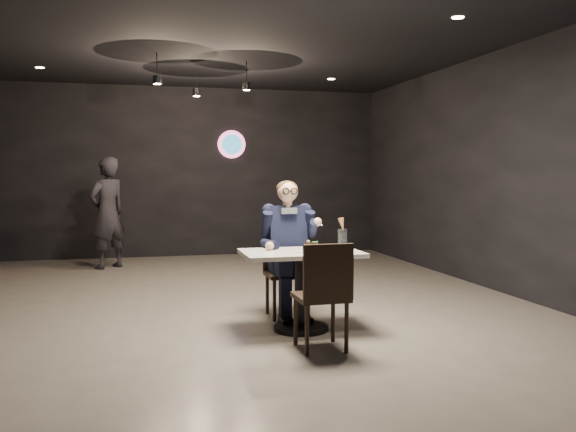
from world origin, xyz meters
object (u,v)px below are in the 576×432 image
object	(u,v)px
main_table	(301,291)
passerby	(107,213)
chair_far	(287,273)
chair_near	(321,295)
sundae_glass	(342,240)
seated_man	(287,247)

from	to	relation	value
main_table	passerby	distance (m)	4.80
chair_far	chair_near	distance (m)	1.18
main_table	chair_far	distance (m)	0.56
sundae_glass	chair_far	bearing A→B (deg)	123.98
chair_far	passerby	size ratio (longest dim) A/B	0.53
chair_near	sundae_glass	bearing A→B (deg)	55.42
main_table	sundae_glass	bearing A→B (deg)	-5.31
passerby	chair_far	bearing A→B (deg)	77.85
main_table	sundae_glass	xyz separation A→B (m)	(0.40, -0.04, 0.48)
chair_near	seated_man	distance (m)	1.21
main_table	chair_far	xyz separation A→B (m)	(0.00, 0.55, 0.09)
seated_man	sundae_glass	size ratio (longest dim) A/B	7.15
chair_far	seated_man	bearing A→B (deg)	0.00
main_table	chair_near	distance (m)	0.64
seated_man	sundae_glass	bearing A→B (deg)	-56.02
seated_man	passerby	xyz separation A→B (m)	(-1.93, 3.81, 0.15)
chair_far	sundae_glass	xyz separation A→B (m)	(0.40, -0.59, 0.39)
main_table	chair_near	world-z (taller)	chair_near
chair_near	passerby	world-z (taller)	passerby
chair_near	main_table	bearing A→B (deg)	89.09
passerby	main_table	bearing A→B (deg)	74.87
chair_near	seated_man	world-z (taller)	seated_man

